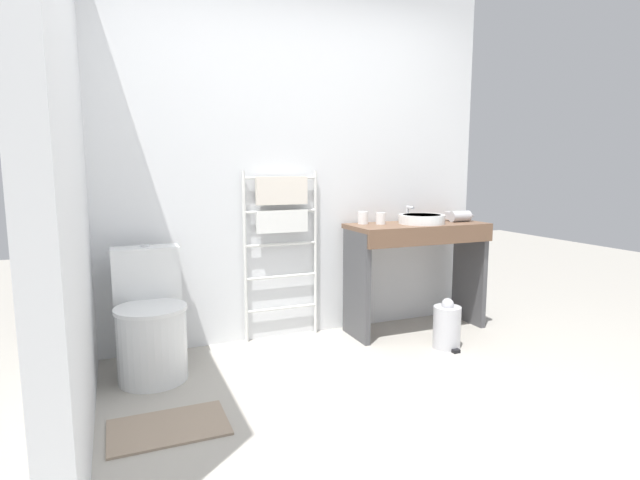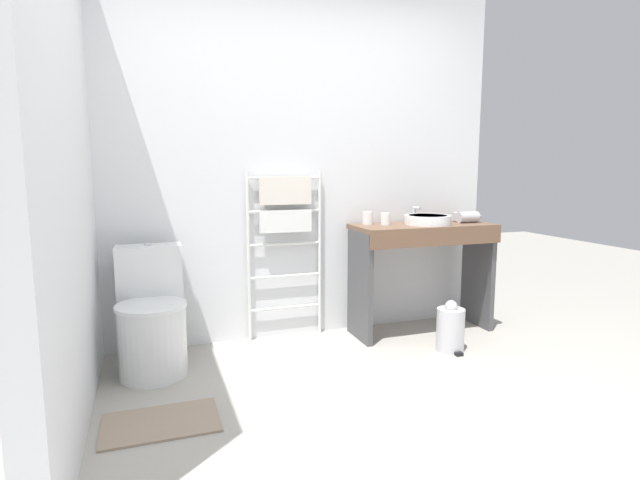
# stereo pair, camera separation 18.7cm
# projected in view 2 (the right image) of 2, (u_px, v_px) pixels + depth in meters

# --- Properties ---
(ground_plane) EXTENTS (12.00, 12.00, 0.00)m
(ground_plane) POSITION_uv_depth(u_px,v_px,m) (400.00, 434.00, 2.37)
(ground_plane) COLOR #A8A399
(wall_back) EXTENTS (3.05, 0.12, 2.66)m
(wall_back) POSITION_uv_depth(u_px,v_px,m) (300.00, 158.00, 3.69)
(wall_back) COLOR silver
(wall_back) RESTS_ON ground_plane
(wall_side) EXTENTS (0.12, 2.29, 2.66)m
(wall_side) POSITION_uv_depth(u_px,v_px,m) (62.00, 152.00, 2.43)
(wall_side) COLOR silver
(wall_side) RESTS_ON ground_plane
(toilet) EXTENTS (0.42, 0.56, 0.78)m
(toilet) POSITION_uv_depth(u_px,v_px,m) (152.00, 322.00, 3.06)
(toilet) COLOR white
(toilet) RESTS_ON ground_plane
(towel_radiator) EXTENTS (0.56, 0.06, 1.23)m
(towel_radiator) POSITION_uv_depth(u_px,v_px,m) (285.00, 220.00, 3.60)
(towel_radiator) COLOR white
(towel_radiator) RESTS_ON ground_plane
(vanity_counter) EXTENTS (1.07, 0.45, 0.83)m
(vanity_counter) POSITION_uv_depth(u_px,v_px,m) (423.00, 258.00, 3.77)
(vanity_counter) COLOR brown
(vanity_counter) RESTS_ON ground_plane
(sink_basin) EXTENTS (0.35, 0.35, 0.07)m
(sink_basin) POSITION_uv_depth(u_px,v_px,m) (428.00, 219.00, 3.73)
(sink_basin) COLOR white
(sink_basin) RESTS_ON vanity_counter
(faucet) EXTENTS (0.02, 0.10, 0.12)m
(faucet) POSITION_uv_depth(u_px,v_px,m) (415.00, 212.00, 3.90)
(faucet) COLOR silver
(faucet) RESTS_ON vanity_counter
(cup_near_wall) EXTENTS (0.08, 0.08, 0.09)m
(cup_near_wall) POSITION_uv_depth(u_px,v_px,m) (368.00, 218.00, 3.73)
(cup_near_wall) COLOR white
(cup_near_wall) RESTS_ON vanity_counter
(cup_near_edge) EXTENTS (0.07, 0.07, 0.09)m
(cup_near_edge) POSITION_uv_depth(u_px,v_px,m) (386.00, 219.00, 3.71)
(cup_near_edge) COLOR white
(cup_near_edge) RESTS_ON vanity_counter
(hair_dryer) EXTENTS (0.22, 0.17, 0.09)m
(hair_dryer) POSITION_uv_depth(u_px,v_px,m) (468.00, 217.00, 3.86)
(hair_dryer) COLOR #B7B7BC
(hair_dryer) RESTS_ON vanity_counter
(trash_bin) EXTENTS (0.19, 0.22, 0.36)m
(trash_bin) POSITION_uv_depth(u_px,v_px,m) (450.00, 328.00, 3.44)
(trash_bin) COLOR silver
(trash_bin) RESTS_ON ground_plane
(bath_mat) EXTENTS (0.56, 0.36, 0.01)m
(bath_mat) POSITION_uv_depth(u_px,v_px,m) (161.00, 423.00, 2.46)
(bath_mat) COLOR gray
(bath_mat) RESTS_ON ground_plane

